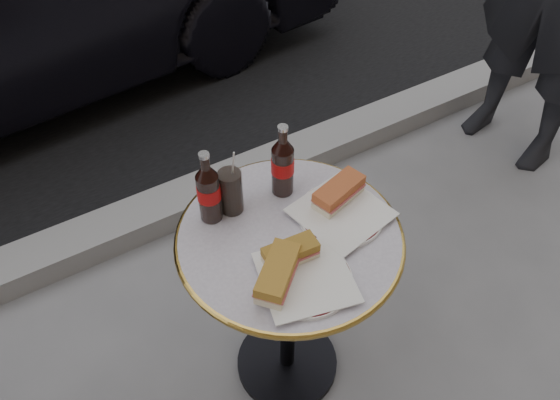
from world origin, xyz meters
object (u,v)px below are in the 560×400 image
bistro_table (288,309)px  plate_right (341,214)px  cola_bottle_right (283,160)px  cola_glass (231,191)px  plate_left (306,279)px  cola_bottle_left (208,187)px

bistro_table → plate_right: size_ratio=3.06×
bistro_table → cola_bottle_right: bearing=65.3°
cola_bottle_right → cola_glass: size_ratio=1.68×
bistro_table → plate_left: plate_left is taller
cola_bottle_left → cola_glass: size_ratio=1.65×
bistro_table → cola_bottle_left: bearing=132.3°
bistro_table → plate_left: size_ratio=3.14×
plate_left → cola_glass: bearing=97.8°
bistro_table → plate_right: plate_right is taller
plate_right → bistro_table: bearing=174.0°
plate_left → cola_bottle_right: bearing=69.0°
plate_right → plate_left: bearing=-146.6°
bistro_table → cola_glass: 0.47m
cola_glass → bistro_table: bearing=-61.5°
plate_left → cola_bottle_right: (0.12, 0.30, 0.11)m
cola_bottle_right → plate_right: bearing=-62.8°
plate_left → cola_bottle_left: 0.35m
bistro_table → plate_left: 0.40m
cola_glass → plate_right: bearing=-36.2°
plate_right → cola_bottle_left: 0.37m
plate_right → cola_bottle_right: cola_bottle_right is taller
plate_right → cola_glass: (-0.25, 0.18, 0.06)m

